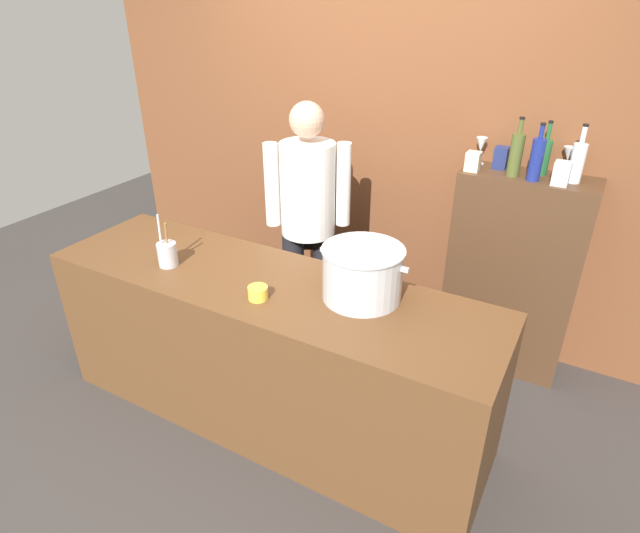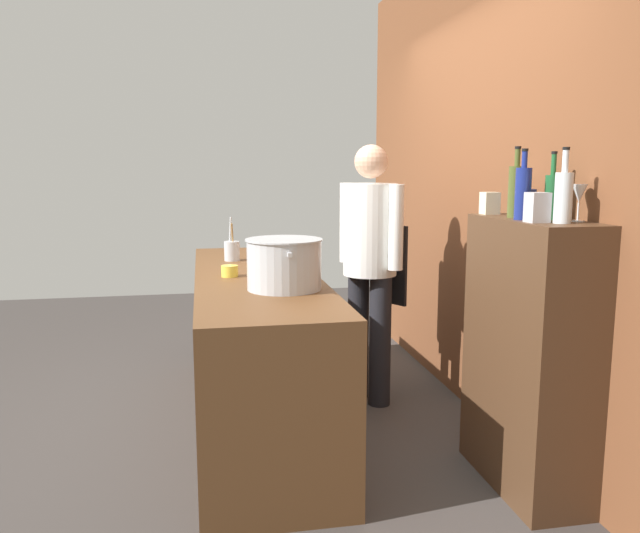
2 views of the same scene
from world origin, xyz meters
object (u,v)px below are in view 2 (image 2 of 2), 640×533
object	(u,v)px
stockpot_large	(284,264)
utensil_crock	(232,250)
wine_bottle_green	(552,195)
spice_tin_cream	(490,203)
wine_glass_short	(579,195)
chef	(370,255)
butter_jar	(230,271)
wine_bottle_clear	(563,196)
wine_bottle_olive	(516,190)
spice_tin_navy	(525,202)
wine_glass_tall	(518,192)
spice_tin_silver	(537,207)
wine_bottle_cobalt	(523,192)

from	to	relation	value
stockpot_large	utensil_crock	size ratio (longest dim) A/B	1.55
wine_bottle_green	spice_tin_cream	xyz separation A→B (m)	(-0.36, -0.12, -0.05)
utensil_crock	wine_glass_short	bearing A→B (deg)	38.77
chef	stockpot_large	distance (m)	0.94
butter_jar	wine_glass_short	world-z (taller)	wine_glass_short
utensil_crock	wine_bottle_clear	world-z (taller)	wine_bottle_clear
stockpot_large	butter_jar	size ratio (longest dim) A/B	4.65
utensil_crock	spice_tin_cream	distance (m)	1.80
wine_glass_short	wine_bottle_olive	bearing A→B (deg)	-148.00
spice_tin_navy	wine_bottle_olive	bearing A→B (deg)	-46.82
chef	butter_jar	xyz separation A→B (m)	(0.25, -0.90, -0.03)
wine_bottle_clear	butter_jar	bearing A→B (deg)	-131.43
chef	wine_bottle_clear	size ratio (longest dim) A/B	5.25
wine_glass_tall	spice_tin_silver	size ratio (longest dim) A/B	1.27
wine_bottle_olive	utensil_crock	bearing A→B (deg)	-140.18
chef	spice_tin_navy	size ratio (longest dim) A/B	12.87
spice_tin_navy	chef	bearing A→B (deg)	-154.66
chef	spice_tin_cream	xyz separation A→B (m)	(0.90, 0.37, 0.38)
wine_bottle_olive	wine_glass_tall	xyz separation A→B (m)	(-0.22, 0.13, -0.02)
stockpot_large	spice_tin_navy	xyz separation A→B (m)	(0.34, 1.13, 0.32)
chef	wine_bottle_green	size ratio (longest dim) A/B	5.48
wine_bottle_cobalt	butter_jar	bearing A→B (deg)	-127.90
wine_bottle_clear	spice_tin_navy	distance (m)	0.41
stockpot_large	spice_tin_cream	size ratio (longest dim) A/B	4.11
wine_glass_tall	wine_bottle_olive	bearing A→B (deg)	-30.11
butter_jar	spice_tin_silver	size ratio (longest dim) A/B	0.76
chef	spice_tin_cream	size ratio (longest dim) A/B	15.09
utensil_crock	wine_glass_short	world-z (taller)	wine_glass_short
stockpot_large	butter_jar	bearing A→B (deg)	-148.94
spice_tin_navy	butter_jar	bearing A→B (deg)	-119.13
wine_glass_tall	wine_bottle_green	bearing A→B (deg)	-4.26
spice_tin_silver	spice_tin_navy	bearing A→B (deg)	158.95
wine_bottle_olive	wine_bottle_clear	distance (m)	0.32
wine_bottle_green	wine_bottle_clear	xyz separation A→B (m)	(0.18, -0.05, 0.01)
wine_bottle_olive	wine_bottle_clear	world-z (taller)	wine_bottle_olive
butter_jar	spice_tin_cream	size ratio (longest dim) A/B	0.88
wine_bottle_cobalt	wine_glass_tall	size ratio (longest dim) A/B	1.95
wine_glass_short	spice_tin_navy	bearing A→B (deg)	-170.48
utensil_crock	spice_tin_cream	size ratio (longest dim) A/B	2.65
spice_tin_cream	chef	bearing A→B (deg)	-157.77
chef	wine_glass_short	xyz separation A→B (m)	(1.38, 0.54, 0.44)
stockpot_large	spice_tin_navy	distance (m)	1.23
butter_jar	wine_bottle_cobalt	xyz separation A→B (m)	(0.98, 1.26, 0.48)
wine_bottle_cobalt	spice_tin_cream	world-z (taller)	wine_bottle_cobalt
chef	spice_tin_silver	world-z (taller)	chef
spice_tin_silver	utensil_crock	bearing A→B (deg)	-145.25
stockpot_large	spice_tin_silver	size ratio (longest dim) A/B	3.55
wine_glass_short	spice_tin_silver	bearing A→B (deg)	-90.44
spice_tin_cream	spice_tin_silver	distance (m)	0.48
utensil_crock	wine_bottle_green	xyz separation A→B (m)	(1.63, 1.35, 0.43)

